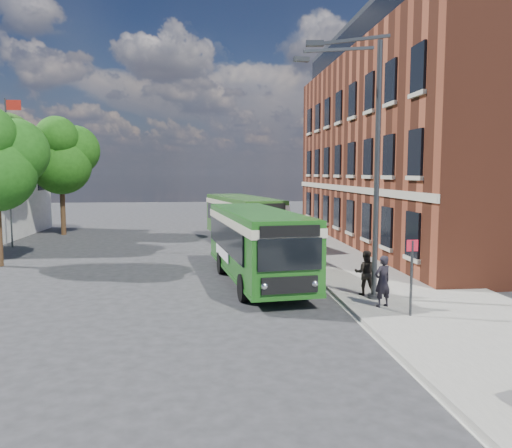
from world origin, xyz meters
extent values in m
plane|color=#28282B|center=(0.00, 0.00, 0.00)|extent=(120.00, 120.00, 0.00)
cube|color=gray|center=(7.00, 8.00, 0.07)|extent=(6.00, 48.00, 0.15)
cube|color=beige|center=(3.95, 8.00, 0.01)|extent=(0.12, 48.00, 0.01)
cube|color=maroon|center=(14.00, 12.00, 6.00)|extent=(12.00, 26.00, 12.00)
cube|color=beige|center=(7.96, 12.00, 3.60)|extent=(0.12, 26.00, 0.35)
cube|color=black|center=(14.00, 12.00, 13.10)|extent=(10.80, 24.80, 2.20)
cube|color=black|center=(8.57, 12.00, 13.10)|extent=(0.08, 24.00, 1.40)
cylinder|color=#333638|center=(-12.50, 13.00, 4.50)|extent=(0.10, 0.10, 9.00)
cube|color=#A21C12|center=(-12.05, 13.00, 8.60)|extent=(0.90, 0.02, 0.60)
cylinder|color=#333638|center=(5.20, -2.00, 0.15)|extent=(0.44, 0.44, 0.30)
cylinder|color=#333638|center=(5.20, -2.00, 4.50)|extent=(0.18, 0.18, 9.00)
cube|color=#333638|center=(3.96, -2.60, 8.80)|extent=(2.58, 0.46, 0.37)
cube|color=#333638|center=(3.96, -1.40, 8.80)|extent=(2.58, 0.46, 0.37)
cube|color=#333638|center=(2.73, -3.08, 8.55)|extent=(0.55, 0.22, 0.16)
cube|color=#333638|center=(2.73, -0.92, 8.55)|extent=(0.55, 0.22, 0.16)
cylinder|color=#333638|center=(5.60, -4.20, 1.25)|extent=(0.08, 0.08, 2.50)
cube|color=red|center=(5.60, -4.20, 2.35)|extent=(0.35, 0.04, 0.35)
cube|color=#1C5917|center=(1.41, 1.74, 1.77)|extent=(3.65, 9.88, 2.45)
cube|color=#1C5917|center=(1.41, 1.74, 0.50)|extent=(3.69, 9.92, 0.14)
cube|color=black|center=(0.11, 1.88, 1.90)|extent=(1.03, 7.80, 1.10)
cube|color=black|center=(2.65, 2.19, 1.90)|extent=(1.03, 7.80, 1.10)
cube|color=beige|center=(1.41, 1.74, 2.60)|extent=(3.71, 9.94, 0.32)
cube|color=#1C5917|center=(1.41, 1.74, 2.96)|extent=(3.54, 9.76, 0.12)
cube|color=black|center=(2.00, -3.08, 1.95)|extent=(2.14, 0.34, 1.05)
cube|color=black|center=(2.00, -3.09, 2.70)|extent=(2.00, 0.32, 0.38)
cube|color=black|center=(2.00, -3.09, 0.95)|extent=(1.90, 0.31, 0.55)
sphere|color=silver|center=(1.16, -3.17, 0.95)|extent=(0.26, 0.26, 0.26)
sphere|color=silver|center=(2.84, -2.96, 0.95)|extent=(0.26, 0.26, 0.26)
cube|color=black|center=(0.83, 6.56, 2.00)|extent=(2.00, 0.32, 0.90)
cube|color=white|center=(0.01, 2.58, 1.15)|extent=(0.43, 3.18, 0.45)
cylinder|color=black|center=(0.62, -1.40, 0.50)|extent=(0.40, 1.03, 1.00)
cylinder|color=black|center=(2.94, -1.12, 0.50)|extent=(0.40, 1.03, 1.00)
cylinder|color=black|center=(0.01, 3.61, 0.50)|extent=(0.40, 1.03, 1.00)
cylinder|color=black|center=(2.33, 3.89, 0.50)|extent=(0.40, 1.03, 1.00)
cube|color=#2B591D|center=(1.71, 13.22, 1.77)|extent=(4.50, 10.33, 2.45)
cube|color=#2B591D|center=(1.71, 13.22, 0.50)|extent=(4.55, 10.38, 0.14)
cube|color=black|center=(0.40, 13.26, 1.90)|extent=(1.77, 8.07, 1.10)
cube|color=black|center=(2.90, 13.78, 1.90)|extent=(1.77, 8.07, 1.10)
cube|color=beige|center=(1.71, 13.22, 2.60)|extent=(4.57, 10.40, 0.32)
cube|color=#2B591D|center=(1.71, 13.22, 2.96)|extent=(4.38, 10.21, 0.12)
cube|color=black|center=(2.75, 8.29, 1.95)|extent=(2.12, 0.52, 1.05)
cube|color=black|center=(2.75, 8.28, 2.70)|extent=(1.97, 0.49, 0.38)
cube|color=black|center=(2.75, 8.28, 0.95)|extent=(1.88, 0.47, 0.55)
sphere|color=silver|center=(1.91, 8.12, 0.95)|extent=(0.26, 0.26, 0.26)
sphere|color=silver|center=(3.57, 8.47, 0.95)|extent=(0.26, 0.26, 0.26)
cube|color=black|center=(0.68, 18.16, 2.00)|extent=(1.97, 0.49, 0.90)
cube|color=white|center=(0.24, 13.94, 1.15)|extent=(0.70, 3.14, 0.45)
cylinder|color=black|center=(1.22, 9.84, 0.50)|extent=(0.48, 1.04, 1.00)
cylinder|color=black|center=(3.52, 10.32, 0.50)|extent=(0.48, 1.04, 1.00)
cylinder|color=black|center=(0.11, 15.15, 0.50)|extent=(0.48, 1.04, 1.00)
cylinder|color=black|center=(2.40, 15.63, 0.50)|extent=(0.48, 1.04, 1.00)
imported|color=black|center=(5.10, -3.09, 1.01)|extent=(0.73, 0.61, 1.71)
imported|color=black|center=(5.05, -1.47, 0.96)|extent=(0.93, 0.81, 1.63)
sphere|color=#1B5012|center=(-10.01, 7.17, 5.60)|extent=(3.28, 3.28, 3.28)
sphere|color=#224B15|center=(-13.20, 14.53, 6.47)|extent=(3.79, 3.79, 3.79)
cylinder|color=#352413|center=(-11.08, 19.08, 1.83)|extent=(0.36, 0.36, 3.66)
sphere|color=#1A4C10|center=(-11.08, 19.08, 5.15)|extent=(4.32, 4.32, 4.32)
sphere|color=#1A4C10|center=(-10.25, 19.74, 6.23)|extent=(3.66, 3.66, 3.66)
sphere|color=#1A4C10|center=(-11.83, 18.50, 5.82)|extent=(3.32, 3.32, 3.32)
sphere|color=#1A4C10|center=(-11.08, 18.25, 7.06)|extent=(2.99, 2.99, 2.99)
camera|label=1|loc=(-0.72, -18.72, 4.57)|focal=35.00mm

